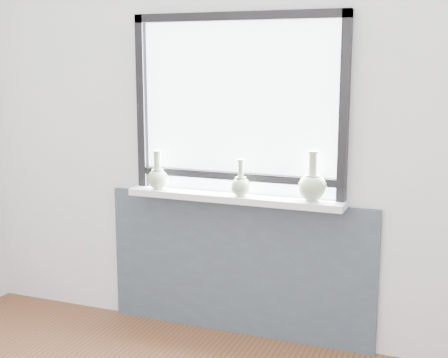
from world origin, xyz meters
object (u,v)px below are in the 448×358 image
(vase_a, at_px, (158,177))
(vase_c, at_px, (312,185))
(vase_b, at_px, (241,185))
(windowsill, at_px, (234,198))

(vase_a, bearing_deg, vase_c, 1.10)
(vase_a, bearing_deg, vase_b, -1.28)
(vase_b, bearing_deg, vase_c, 4.20)
(windowsill, height_order, vase_b, vase_b)
(windowsill, xyz_separation_m, vase_b, (0.05, -0.03, 0.09))
(vase_a, xyz_separation_m, vase_b, (0.55, -0.01, -0.01))
(windowsill, relative_size, vase_b, 6.10)
(vase_b, bearing_deg, vase_a, 178.72)
(vase_a, relative_size, vase_b, 1.10)
(vase_b, relative_size, vase_c, 0.77)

